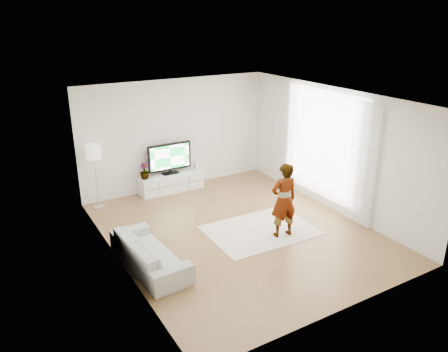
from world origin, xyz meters
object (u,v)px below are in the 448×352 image
player (284,200)px  floor_lamp (93,155)px  media_console (171,182)px  sofa (150,252)px  rug (261,230)px  television (170,157)px

player → floor_lamp: bearing=-41.3°
player → floor_lamp: (-2.86, 3.31, 0.51)m
media_console → sofa: size_ratio=0.84×
rug → sofa: (-2.51, -0.12, 0.28)m
television → sofa: 3.66m
television → player: player is taller
media_console → rug: size_ratio=0.74×
sofa → player: bearing=-99.7°
rug → floor_lamp: floor_lamp is taller
media_console → rug: 3.07m
media_console → floor_lamp: size_ratio=1.06×
rug → television: bearing=103.4°
media_console → player: size_ratio=1.05×
rug → floor_lamp: bearing=131.8°
player → sofa: bearing=2.2°
television → floor_lamp: 1.93m
media_console → sofa: (-1.80, -3.10, 0.05)m
rug → media_console: bearing=103.5°
floor_lamp → television: bearing=2.8°
rug → floor_lamp: size_ratio=1.44×
media_console → player: bearing=-74.0°
rug → floor_lamp: 4.11m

